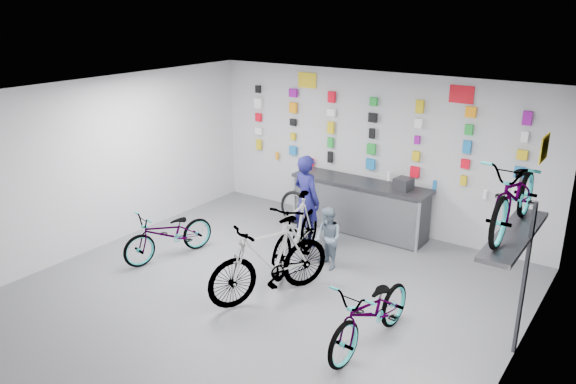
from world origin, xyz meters
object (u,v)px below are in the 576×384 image
Objects in this scene: bike_center at (270,260)px; bike_service at (296,232)px; bike_left at (169,234)px; customer at (328,238)px; bike_right at (372,313)px; clerk at (306,200)px; counter at (359,207)px.

bike_center reaches higher than bike_service.
bike_center reaches higher than bike_left.
bike_service is at bearing 127.67° from bike_center.
customer is at bearing 104.60° from bike_center.
bike_right is 1.09× the size of clerk.
bike_service is (1.93, 1.02, 0.15)m from bike_left.
bike_left is (-2.11, -2.91, -0.05)m from counter.
customer is (0.20, 1.32, -0.08)m from bike_center.
bike_service is (-0.18, -1.89, 0.11)m from counter.
counter is at bearing 130.15° from customer.
bike_left is at bearing -125.93° from counter.
counter is 1.71m from customer.
counter is 2.58× the size of customer.
counter is at bearing 115.39° from bike_center.
counter reaches higher than bike_left.
customer is (-1.61, 1.60, 0.04)m from bike_right.
bike_center is (2.22, -0.09, 0.16)m from bike_left.
bike_service is (-0.29, 1.12, -0.01)m from bike_center.
bike_left is 1.61× the size of customer.
bike_right is at bearing 9.47° from bike_left.
bike_center is 1.21× the size of clerk.
counter is at bearing 124.91° from bike_right.
customer is at bearing 159.66° from clerk.
bike_center is 2.05m from clerk.
customer reaches higher than counter.
bike_center reaches higher than counter.
bike_center is (0.11, -3.00, 0.12)m from counter.
customer is (0.49, 0.20, -0.07)m from bike_service.
counter is 1.34× the size of bike_center.
bike_center is at bearing 12.35° from bike_left.
bike_left is at bearing 179.19° from bike_right.
clerk reaches higher than customer.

